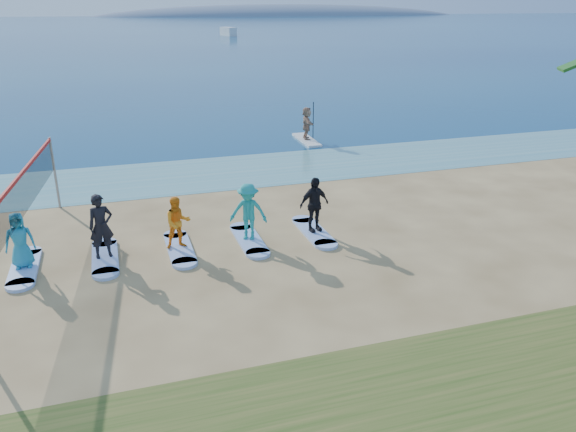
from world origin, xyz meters
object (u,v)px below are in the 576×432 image
object	(u,v)px
surfboard_1	(105,258)
student_4	(314,204)
student_1	(101,226)
student_2	(178,223)
paddleboarder	(307,123)
surfboard_3	(249,240)
student_3	(248,212)
surfboard_4	(314,232)
paddleboard	(307,140)
boat_offshore_b	(228,36)
surfboard_2	(180,248)
volleyball_net	(21,197)
surfboard_0	(25,268)
student_0	(20,240)

from	to	relation	value
surfboard_1	student_4	distance (m)	6.28
student_1	student_2	distance (m)	2.08
student_1	paddleboarder	bearing A→B (deg)	37.08
surfboard_3	surfboard_1	bearing A→B (deg)	180.00
student_3	surfboard_4	distance (m)	2.26
paddleboard	boat_offshore_b	xyz separation A→B (m)	(16.71, 97.45, -0.06)
surfboard_2	surfboard_4	world-z (taller)	same
paddleboarder	surfboard_1	world-z (taller)	paddleboarder
paddleboard	student_3	distance (m)	13.22
volleyball_net	surfboard_0	bearing A→B (deg)	-109.89
boat_offshore_b	surfboard_2	size ratio (longest dim) A/B	2.40
paddleboarder	student_2	bearing A→B (deg)	156.25
surfboard_0	surfboard_3	world-z (taller)	same
paddleboarder	surfboard_2	bearing A→B (deg)	156.25
surfboard_0	student_0	distance (m)	0.81
paddleboard	surfboard_4	distance (m)	12.39
surfboard_2	surfboard_3	bearing A→B (deg)	0.00
surfboard_0	paddleboard	bearing A→B (deg)	43.88
surfboard_0	student_4	bearing A→B (deg)	0.00
student_0	surfboard_3	world-z (taller)	student_0
student_2	student_4	xyz separation A→B (m)	(4.14, 0.00, 0.10)
surfboard_4	student_1	bearing A→B (deg)	180.00
boat_offshore_b	surfboard_3	distance (m)	111.54
student_0	student_2	bearing A→B (deg)	-4.44
volleyball_net	surfboard_4	distance (m)	8.35
paddleboard	student_1	bearing A→B (deg)	-128.65
surfboard_2	surfboard_3	distance (m)	2.07
student_1	student_3	xyz separation A→B (m)	(4.14, 0.00, -0.05)
surfboard_3	student_4	size ratio (longest dim) A/B	1.28
paddleboard	surfboard_2	world-z (taller)	paddleboard
student_2	surfboard_3	distance (m)	2.22
student_2	surfboard_4	xyz separation A→B (m)	(4.14, 0.00, -0.80)
surfboard_0	student_4	world-z (taller)	student_4
surfboard_3	student_2	bearing A→B (deg)	180.00
paddleboarder	surfboard_0	xyz separation A→B (m)	(-12.22, -11.75, -0.89)
surfboard_4	student_3	bearing A→B (deg)	180.00
surfboard_2	surfboard_4	distance (m)	4.14
surfboard_3	surfboard_4	size ratio (longest dim) A/B	1.00
paddleboarder	surfboard_4	size ratio (longest dim) A/B	0.74
surfboard_0	surfboard_3	distance (m)	6.22
paddleboard	student_0	xyz separation A→B (m)	(-12.22, -11.75, 0.79)
surfboard_0	surfboard_4	distance (m)	8.29
paddleboard	surfboard_0	world-z (taller)	paddleboard
student_0	student_4	xyz separation A→B (m)	(8.29, 0.00, 0.09)
paddleboard	surfboard_2	bearing A→B (deg)	-122.33
boat_offshore_b	surfboard_1	distance (m)	112.46
paddleboarder	student_0	world-z (taller)	paddleboarder
paddleboard	surfboard_3	bearing A→B (deg)	-114.89
surfboard_1	student_3	size ratio (longest dim) A/B	1.28
surfboard_4	student_4	distance (m)	0.90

